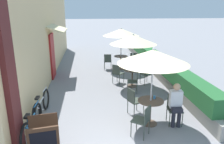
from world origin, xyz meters
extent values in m
cube|color=#D6B784|center=(-2.55, 7.06, 2.10)|extent=(0.24, 14.13, 4.20)
cube|color=#4C1919|center=(-2.37, 0.60, 2.10)|extent=(0.12, 0.56, 4.20)
cube|color=maroon|center=(-2.39, 6.36, 1.05)|extent=(0.08, 0.96, 2.10)
cube|color=beige|center=(-2.08, 6.36, 2.35)|extent=(0.78, 1.80, 0.30)
cube|color=gray|center=(2.75, 6.96, 0.23)|extent=(0.44, 13.13, 0.45)
cube|color=#235B2D|center=(2.75, 6.96, 0.73)|extent=(0.60, 12.47, 0.56)
cylinder|color=brown|center=(1.03, 1.51, 0.01)|extent=(0.44, 0.44, 0.02)
cylinder|color=brown|center=(1.03, 1.51, 0.37)|extent=(0.06, 0.06, 0.72)
cylinder|color=brown|center=(1.03, 1.51, 0.73)|extent=(0.74, 0.74, 0.02)
cylinder|color=#B7B7BC|center=(1.03, 1.51, 1.08)|extent=(0.04, 0.04, 2.15)
cone|color=beige|center=(1.03, 1.51, 2.01)|extent=(1.93, 1.93, 0.38)
sphere|color=#B7B7BC|center=(1.03, 1.51, 2.21)|extent=(0.07, 0.07, 0.07)
cube|color=#384238|center=(0.61, 0.94, 0.45)|extent=(0.56, 0.56, 0.04)
cube|color=#384238|center=(0.76, 0.83, 0.66)|extent=(0.25, 0.32, 0.42)
cylinder|color=#384238|center=(0.57, 1.19, 0.23)|extent=(0.02, 0.02, 0.45)
cylinder|color=#384238|center=(0.36, 0.90, 0.23)|extent=(0.02, 0.02, 0.45)
cylinder|color=#384238|center=(0.86, 0.98, 0.23)|extent=(0.02, 0.02, 0.45)
cylinder|color=#384238|center=(0.64, 0.69, 0.23)|extent=(0.02, 0.02, 0.45)
cube|color=#384238|center=(1.73, 1.43, 0.45)|extent=(0.44, 0.44, 0.04)
cube|color=#384238|center=(1.76, 1.61, 0.66)|extent=(0.38, 0.07, 0.42)
cylinder|color=#384238|center=(1.54, 1.27, 0.23)|extent=(0.02, 0.02, 0.45)
cylinder|color=#384238|center=(1.89, 1.23, 0.23)|extent=(0.02, 0.02, 0.45)
cylinder|color=#384238|center=(1.58, 1.63, 0.23)|extent=(0.02, 0.02, 0.45)
cylinder|color=#384238|center=(1.93, 1.59, 0.23)|extent=(0.02, 0.02, 0.45)
cylinder|color=#23232D|center=(1.63, 1.26, 0.24)|extent=(0.11, 0.11, 0.47)
cylinder|color=#23232D|center=(1.79, 1.24, 0.24)|extent=(0.11, 0.11, 0.47)
cube|color=#23232D|center=(1.72, 1.34, 0.53)|extent=(0.34, 0.39, 0.12)
cube|color=white|center=(1.74, 1.45, 0.78)|extent=(0.36, 0.26, 0.50)
sphere|color=tan|center=(1.73, 1.43, 1.15)|extent=(0.20, 0.20, 0.20)
cube|color=#384238|center=(0.75, 2.16, 0.45)|extent=(0.53, 0.53, 0.04)
cube|color=#384238|center=(0.58, 2.09, 0.66)|extent=(0.18, 0.36, 0.42)
cylinder|color=#384238|center=(0.98, 2.07, 0.23)|extent=(0.02, 0.02, 0.45)
cylinder|color=#384238|center=(0.84, 2.40, 0.23)|extent=(0.02, 0.02, 0.45)
cylinder|color=#384238|center=(0.65, 1.92, 0.23)|extent=(0.02, 0.02, 0.45)
cylinder|color=#384238|center=(0.51, 2.25, 0.23)|extent=(0.02, 0.02, 0.45)
cylinder|color=teal|center=(1.16, 1.61, 0.79)|extent=(0.07, 0.07, 0.09)
cylinder|color=brown|center=(1.14, 4.69, 0.01)|extent=(0.44, 0.44, 0.02)
cylinder|color=brown|center=(1.14, 4.69, 0.37)|extent=(0.06, 0.06, 0.72)
cylinder|color=brown|center=(1.14, 4.69, 0.73)|extent=(0.74, 0.74, 0.02)
cylinder|color=#B7B7BC|center=(1.14, 4.69, 1.08)|extent=(0.04, 0.04, 2.15)
cone|color=beige|center=(1.14, 4.69, 2.01)|extent=(1.93, 1.93, 0.38)
sphere|color=#B7B7BC|center=(1.14, 4.69, 2.21)|extent=(0.07, 0.07, 0.07)
cube|color=#384238|center=(1.01, 3.99, 0.45)|extent=(0.47, 0.47, 0.04)
cube|color=#384238|center=(1.19, 3.96, 0.66)|extent=(0.10, 0.38, 0.42)
cylinder|color=#384238|center=(0.87, 4.20, 0.23)|extent=(0.02, 0.02, 0.45)
cylinder|color=#384238|center=(0.80, 3.85, 0.23)|extent=(0.02, 0.02, 0.45)
cylinder|color=#384238|center=(1.22, 4.13, 0.23)|extent=(0.02, 0.02, 0.45)
cylinder|color=#384238|center=(1.15, 3.78, 0.23)|extent=(0.02, 0.02, 0.45)
cube|color=#384238|center=(1.81, 4.92, 0.45)|extent=(0.51, 0.51, 0.04)
cube|color=#384238|center=(1.75, 5.10, 0.66)|extent=(0.37, 0.15, 0.42)
cylinder|color=#384238|center=(1.70, 4.69, 0.23)|extent=(0.02, 0.02, 0.45)
cylinder|color=#384238|center=(2.04, 4.81, 0.23)|extent=(0.02, 0.02, 0.45)
cylinder|color=#384238|center=(1.59, 5.03, 0.23)|extent=(0.02, 0.02, 0.45)
cylinder|color=#384238|center=(1.93, 5.15, 0.23)|extent=(0.02, 0.02, 0.45)
cube|color=#384238|center=(0.61, 5.15, 0.45)|extent=(0.56, 0.56, 0.04)
cube|color=#384238|center=(0.49, 5.01, 0.66)|extent=(0.31, 0.27, 0.42)
cylinder|color=#384238|center=(0.86, 5.17, 0.23)|extent=(0.02, 0.02, 0.45)
cylinder|color=#384238|center=(0.59, 5.41, 0.23)|extent=(0.02, 0.02, 0.45)
cylinder|color=#384238|center=(0.63, 4.90, 0.23)|extent=(0.02, 0.02, 0.45)
cylinder|color=#384238|center=(0.35, 5.13, 0.23)|extent=(0.02, 0.02, 0.45)
cylinder|color=teal|center=(1.13, 4.75, 0.79)|extent=(0.07, 0.07, 0.09)
cylinder|color=brown|center=(1.05, 7.37, 0.01)|extent=(0.44, 0.44, 0.02)
cylinder|color=brown|center=(1.05, 7.37, 0.37)|extent=(0.06, 0.06, 0.72)
cylinder|color=brown|center=(1.05, 7.37, 0.73)|extent=(0.74, 0.74, 0.02)
cylinder|color=#B7B7BC|center=(1.05, 7.37, 1.08)|extent=(0.04, 0.04, 2.15)
cone|color=beige|center=(1.05, 7.37, 2.01)|extent=(1.93, 1.93, 0.38)
sphere|color=#B7B7BC|center=(1.05, 7.37, 2.21)|extent=(0.07, 0.07, 0.07)
cube|color=#384238|center=(1.76, 7.28, 0.45)|extent=(0.44, 0.44, 0.04)
cube|color=#384238|center=(1.78, 7.46, 0.66)|extent=(0.38, 0.08, 0.42)
cylinder|color=#384238|center=(1.56, 7.12, 0.23)|extent=(0.02, 0.02, 0.45)
cylinder|color=#384238|center=(1.92, 7.08, 0.23)|extent=(0.02, 0.02, 0.45)
cylinder|color=#384238|center=(1.60, 7.48, 0.23)|extent=(0.02, 0.02, 0.45)
cylinder|color=#384238|center=(1.96, 7.44, 0.23)|extent=(0.02, 0.02, 0.45)
cube|color=#384238|center=(0.35, 7.45, 0.45)|extent=(0.44, 0.44, 0.04)
cube|color=#384238|center=(0.33, 7.27, 0.66)|extent=(0.38, 0.08, 0.42)
cylinder|color=#384238|center=(0.55, 7.61, 0.23)|extent=(0.02, 0.02, 0.45)
cylinder|color=#384238|center=(0.19, 7.65, 0.23)|extent=(0.02, 0.02, 0.45)
cylinder|color=#384238|center=(0.51, 7.25, 0.23)|extent=(0.02, 0.02, 0.45)
cylinder|color=#384238|center=(0.15, 7.29, 0.23)|extent=(0.02, 0.02, 0.45)
torus|color=black|center=(-2.17, 1.75, 0.34)|extent=(0.10, 0.69, 0.69)
torus|color=black|center=(-2.23, 0.65, 0.34)|extent=(0.10, 0.69, 0.69)
cylinder|color=#236BA8|center=(-2.20, 1.20, 0.53)|extent=(0.09, 0.86, 0.04)
cylinder|color=#236BA8|center=(-2.21, 1.01, 0.36)|extent=(0.07, 0.63, 0.41)
cylinder|color=#236BA8|center=(-2.22, 0.90, 0.64)|extent=(0.04, 0.04, 0.24)
cube|color=black|center=(-2.22, 0.90, 0.76)|extent=(0.11, 0.23, 0.05)
cylinder|color=#236BA8|center=(-2.17, 1.71, 0.70)|extent=(0.05, 0.46, 0.03)
torus|color=black|center=(-2.14, 2.85, 0.35)|extent=(0.11, 0.69, 0.69)
torus|color=black|center=(-2.22, 1.75, 0.35)|extent=(0.11, 0.69, 0.69)
cylinder|color=silver|center=(-2.18, 2.30, 0.53)|extent=(0.10, 0.86, 0.04)
cylinder|color=silver|center=(-2.19, 2.11, 0.36)|extent=(0.09, 0.63, 0.41)
cylinder|color=silver|center=(-2.20, 2.00, 0.64)|extent=(0.04, 0.04, 0.24)
cube|color=black|center=(-2.20, 2.00, 0.76)|extent=(0.12, 0.23, 0.05)
cylinder|color=silver|center=(-2.14, 2.81, 0.71)|extent=(0.06, 0.46, 0.03)
cube|color=#422819|center=(-1.74, 0.44, 0.49)|extent=(0.67, 0.34, 0.97)
cube|color=black|center=(-1.75, 0.46, 0.51)|extent=(0.55, 0.25, 0.73)
camera|label=1|loc=(-0.69, -4.03, 3.29)|focal=35.00mm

